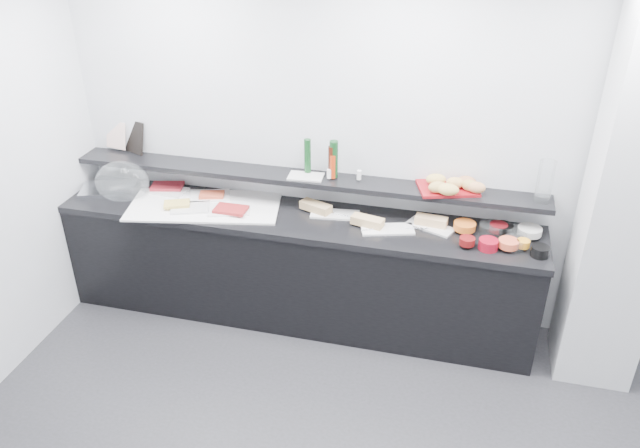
% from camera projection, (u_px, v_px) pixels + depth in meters
% --- Properties ---
extents(back_wall, '(5.00, 0.02, 2.70)m').
position_uv_depth(back_wall, '(399.00, 153.00, 4.50)').
color(back_wall, silver).
rests_on(back_wall, ground).
extents(ceiling, '(5.00, 5.00, 0.00)m').
position_uv_depth(ceiling, '(343.00, 8.00, 2.15)').
color(ceiling, white).
rests_on(ceiling, back_wall).
extents(column, '(0.50, 0.50, 2.70)m').
position_uv_depth(column, '(631.00, 197.00, 3.89)').
color(column, silver).
rests_on(column, ground).
extents(buffet_cabinet, '(3.60, 0.60, 0.85)m').
position_uv_depth(buffet_cabinet, '(297.00, 270.00, 4.85)').
color(buffet_cabinet, black).
rests_on(buffet_cabinet, ground).
extents(counter_top, '(3.62, 0.62, 0.05)m').
position_uv_depth(counter_top, '(296.00, 219.00, 4.63)').
color(counter_top, black).
rests_on(counter_top, buffet_cabinet).
extents(wall_shelf, '(3.60, 0.25, 0.04)m').
position_uv_depth(wall_shelf, '(302.00, 178.00, 4.65)').
color(wall_shelf, black).
rests_on(wall_shelf, back_wall).
extents(cloche_base, '(0.48, 0.40, 0.04)m').
position_uv_depth(cloche_base, '(108.00, 189.00, 4.96)').
color(cloche_base, silver).
rests_on(cloche_base, counter_top).
extents(cloche_dome, '(0.48, 0.38, 0.34)m').
position_uv_depth(cloche_dome, '(122.00, 182.00, 4.84)').
color(cloche_dome, silver).
rests_on(cloche_dome, cloche_base).
extents(linen_runner, '(1.22, 0.75, 0.01)m').
position_uv_depth(linen_runner, '(205.00, 206.00, 4.74)').
color(linen_runner, white).
rests_on(linen_runner, counter_top).
extents(platter_meat_a, '(0.28, 0.20, 0.01)m').
position_uv_depth(platter_meat_a, '(169.00, 191.00, 4.94)').
color(platter_meat_a, white).
rests_on(platter_meat_a, linen_runner).
extents(food_meat_a, '(0.28, 0.21, 0.02)m').
position_uv_depth(food_meat_a, '(167.00, 186.00, 4.97)').
color(food_meat_a, maroon).
rests_on(food_meat_a, platter_meat_a).
extents(platter_salmon, '(0.36, 0.31, 0.01)m').
position_uv_depth(platter_salmon, '(210.00, 196.00, 4.85)').
color(platter_salmon, white).
rests_on(platter_salmon, linen_runner).
extents(food_salmon, '(0.21, 0.17, 0.02)m').
position_uv_depth(food_salmon, '(212.00, 195.00, 4.83)').
color(food_salmon, '#CA4629').
rests_on(food_salmon, platter_salmon).
extents(platter_cheese, '(0.33, 0.27, 0.01)m').
position_uv_depth(platter_cheese, '(190.00, 208.00, 4.68)').
color(platter_cheese, silver).
rests_on(platter_cheese, linen_runner).
extents(food_cheese, '(0.22, 0.19, 0.02)m').
position_uv_depth(food_cheese, '(177.00, 204.00, 4.70)').
color(food_cheese, '#E0C157').
rests_on(food_cheese, platter_cheese).
extents(platter_meat_b, '(0.35, 0.29, 0.01)m').
position_uv_depth(platter_meat_b, '(229.00, 210.00, 4.66)').
color(platter_meat_b, white).
rests_on(platter_meat_b, linen_runner).
extents(food_meat_b, '(0.24, 0.15, 0.02)m').
position_uv_depth(food_meat_b, '(231.00, 209.00, 4.62)').
color(food_meat_b, maroon).
rests_on(food_meat_b, platter_meat_b).
extents(sandwich_plate_left, '(0.37, 0.19, 0.01)m').
position_uv_depth(sandwich_plate_left, '(335.00, 214.00, 4.62)').
color(sandwich_plate_left, white).
rests_on(sandwich_plate_left, counter_top).
extents(sandwich_food_left, '(0.26, 0.17, 0.06)m').
position_uv_depth(sandwich_food_left, '(316.00, 207.00, 4.65)').
color(sandwich_food_left, tan).
rests_on(sandwich_food_left, sandwich_plate_left).
extents(tongs_left, '(0.16, 0.04, 0.01)m').
position_uv_depth(tongs_left, '(339.00, 214.00, 4.60)').
color(tongs_left, silver).
rests_on(tongs_left, sandwich_plate_left).
extents(sandwich_plate_mid, '(0.40, 0.26, 0.01)m').
position_uv_depth(sandwich_plate_mid, '(387.00, 229.00, 4.43)').
color(sandwich_plate_mid, white).
rests_on(sandwich_plate_mid, counter_top).
extents(sandwich_food_mid, '(0.25, 0.14, 0.06)m').
position_uv_depth(sandwich_food_mid, '(367.00, 221.00, 4.45)').
color(sandwich_food_mid, tan).
rests_on(sandwich_food_mid, sandwich_plate_mid).
extents(tongs_mid, '(0.14, 0.08, 0.01)m').
position_uv_depth(tongs_mid, '(371.00, 229.00, 4.41)').
color(tongs_mid, silver).
rests_on(tongs_mid, sandwich_plate_mid).
extents(sandwich_plate_right, '(0.37, 0.26, 0.01)m').
position_uv_depth(sandwich_plate_right, '(430.00, 227.00, 4.46)').
color(sandwich_plate_right, silver).
rests_on(sandwich_plate_right, counter_top).
extents(sandwich_food_right, '(0.24, 0.11, 0.06)m').
position_uv_depth(sandwich_food_right, '(431.00, 221.00, 4.46)').
color(sandwich_food_right, '#E5B278').
rests_on(sandwich_food_right, sandwich_plate_right).
extents(tongs_right, '(0.16, 0.04, 0.01)m').
position_uv_depth(tongs_right, '(417.00, 228.00, 4.42)').
color(tongs_right, '#ACAEB3').
rests_on(tongs_right, sandwich_plate_right).
extents(bowl_glass_fruit, '(0.23, 0.23, 0.07)m').
position_uv_depth(bowl_glass_fruit, '(492.00, 229.00, 4.37)').
color(bowl_glass_fruit, silver).
rests_on(bowl_glass_fruit, counter_top).
extents(fill_glass_fruit, '(0.20, 0.20, 0.05)m').
position_uv_depth(fill_glass_fruit, '(465.00, 226.00, 4.39)').
color(fill_glass_fruit, orange).
rests_on(fill_glass_fruit, bowl_glass_fruit).
extents(bowl_black_jam, '(0.16, 0.16, 0.07)m').
position_uv_depth(bowl_black_jam, '(503.00, 229.00, 4.37)').
color(bowl_black_jam, black).
rests_on(bowl_black_jam, counter_top).
extents(fill_black_jam, '(0.16, 0.16, 0.05)m').
position_uv_depth(fill_black_jam, '(498.00, 227.00, 4.37)').
color(fill_black_jam, '#580C11').
rests_on(fill_black_jam, bowl_black_jam).
extents(bowl_glass_cream, '(0.16, 0.16, 0.07)m').
position_uv_depth(bowl_glass_cream, '(517.00, 234.00, 4.32)').
color(bowl_glass_cream, silver).
rests_on(bowl_glass_cream, counter_top).
extents(fill_glass_cream, '(0.21, 0.21, 0.05)m').
position_uv_depth(fill_glass_cream, '(530.00, 231.00, 4.33)').
color(fill_glass_cream, silver).
rests_on(fill_glass_cream, bowl_glass_cream).
extents(bowl_red_jam, '(0.16, 0.16, 0.07)m').
position_uv_depth(bowl_red_jam, '(488.00, 244.00, 4.19)').
color(bowl_red_jam, maroon).
rests_on(bowl_red_jam, counter_top).
extents(fill_red_jam, '(0.13, 0.13, 0.05)m').
position_uv_depth(fill_red_jam, '(467.00, 241.00, 4.21)').
color(fill_red_jam, '#610D0E').
rests_on(fill_red_jam, bowl_red_jam).
extents(bowl_glass_salmon, '(0.17, 0.17, 0.07)m').
position_uv_depth(bowl_glass_salmon, '(515.00, 243.00, 4.20)').
color(bowl_glass_salmon, silver).
rests_on(bowl_glass_salmon, counter_top).
extents(fill_glass_salmon, '(0.17, 0.17, 0.05)m').
position_uv_depth(fill_glass_salmon, '(508.00, 243.00, 4.18)').
color(fill_glass_salmon, '#E65A38').
rests_on(fill_glass_salmon, bowl_glass_salmon).
extents(bowl_black_fruit, '(0.15, 0.15, 0.07)m').
position_uv_depth(bowl_black_fruit, '(540.00, 251.00, 4.11)').
color(bowl_black_fruit, black).
rests_on(bowl_black_fruit, counter_top).
extents(fill_black_fruit, '(0.11, 0.11, 0.05)m').
position_uv_depth(fill_black_fruit, '(523.00, 243.00, 4.18)').
color(fill_black_fruit, orange).
rests_on(fill_black_fruit, bowl_black_fruit).
extents(framed_print, '(0.21, 0.14, 0.26)m').
position_uv_depth(framed_print, '(134.00, 137.00, 4.98)').
color(framed_print, black).
rests_on(framed_print, wall_shelf).
extents(print_art, '(0.20, 0.08, 0.22)m').
position_uv_depth(print_art, '(116.00, 135.00, 5.02)').
color(print_art, beige).
rests_on(print_art, framed_print).
extents(condiment_tray, '(0.27, 0.18, 0.01)m').
position_uv_depth(condiment_tray, '(306.00, 176.00, 4.62)').
color(condiment_tray, silver).
rests_on(condiment_tray, wall_shelf).
extents(bottle_green_a, '(0.05, 0.05, 0.26)m').
position_uv_depth(bottle_green_a, '(308.00, 156.00, 4.61)').
color(bottle_green_a, '#103D19').
rests_on(bottle_green_a, condiment_tray).
extents(bottle_brown, '(0.07, 0.07, 0.24)m').
position_uv_depth(bottle_brown, '(332.00, 162.00, 4.54)').
color(bottle_brown, '#3A140A').
rests_on(bottle_brown, condiment_tray).
extents(bottle_green_b, '(0.08, 0.08, 0.28)m').
position_uv_depth(bottle_green_b, '(334.00, 159.00, 4.53)').
color(bottle_green_b, '#0F3817').
rests_on(bottle_green_b, condiment_tray).
extents(bottle_hot, '(0.06, 0.06, 0.18)m').
position_uv_depth(bottle_hot, '(333.00, 166.00, 4.54)').
color(bottle_hot, red).
rests_on(bottle_hot, condiment_tray).
extents(shaker_salt, '(0.04, 0.04, 0.07)m').
position_uv_depth(shaker_salt, '(329.00, 174.00, 4.56)').
color(shaker_salt, white).
rests_on(shaker_salt, condiment_tray).
extents(shaker_pepper, '(0.04, 0.04, 0.07)m').
position_uv_depth(shaker_pepper, '(359.00, 175.00, 4.54)').
color(shaker_pepper, white).
rests_on(shaker_pepper, condiment_tray).
extents(bread_tray, '(0.48, 0.39, 0.02)m').
position_uv_depth(bread_tray, '(448.00, 188.00, 4.44)').
color(bread_tray, maroon).
rests_on(bread_tray, wall_shelf).
extents(bread_roll_nw, '(0.16, 0.12, 0.08)m').
position_uv_depth(bread_roll_nw, '(436.00, 179.00, 4.44)').
color(bread_roll_nw, gold).
rests_on(bread_roll_nw, bread_tray).
extents(bread_roll_ne, '(0.15, 0.12, 0.08)m').
position_uv_depth(bread_roll_ne, '(467.00, 182.00, 4.41)').
color(bread_roll_ne, '#AF6B43').
rests_on(bread_roll_ne, bread_tray).
extents(bread_roll_sw, '(0.16, 0.13, 0.08)m').
position_uv_depth(bread_roll_sw, '(438.00, 187.00, 4.33)').
color(bread_roll_sw, '#B88F46').
rests_on(bread_roll_sw, bread_tray).
extents(bread_roll_s, '(0.16, 0.10, 0.08)m').
position_uv_depth(bread_roll_s, '(448.00, 189.00, 4.30)').
color(bread_roll_s, gold).
rests_on(bread_roll_s, bread_tray).
extents(bread_roll_se, '(0.13, 0.09, 0.08)m').
position_uv_depth(bread_roll_se, '(476.00, 187.00, 4.33)').
color(bread_roll_se, '#CE864E').
rests_on(bread_roll_se, bread_tray).
extents(bread_roll_midw, '(0.13, 0.09, 0.08)m').
position_uv_depth(bread_roll_midw, '(455.00, 183.00, 4.39)').
color(bread_roll_midw, tan).
rests_on(bread_roll_midw, bread_tray).
extents(bread_roll_mide, '(0.14, 0.11, 0.08)m').
position_uv_depth(bread_roll_mide, '(470.00, 185.00, 4.35)').
color(bread_roll_mide, '#B59245').
rests_on(bread_roll_mide, bread_tray).
extents(carafe, '(0.13, 0.13, 0.30)m').
position_uv_depth(carafe, '(545.00, 182.00, 4.20)').
color(carafe, silver).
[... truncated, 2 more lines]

